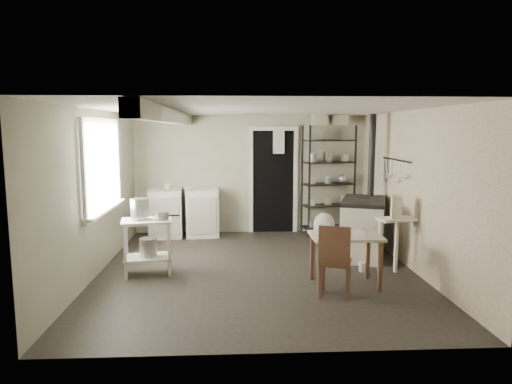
{
  "coord_description": "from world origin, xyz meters",
  "views": [
    {
      "loc": [
        -0.34,
        -6.4,
        2.02
      ],
      "look_at": [
        0.0,
        0.3,
        1.1
      ],
      "focal_mm": 32.0,
      "sensor_mm": 36.0,
      "label": 1
    }
  ],
  "objects_px": {
    "prep_table": "(147,246)",
    "chair": "(336,257)",
    "base_cabinets": "(184,212)",
    "flour_sack": "(324,226)",
    "shelf_rack": "(328,185)",
    "work_table": "(345,257)",
    "stockpot": "(140,208)",
    "stove": "(363,229)"
  },
  "relations": [
    {
      "from": "prep_table",
      "to": "base_cabinets",
      "type": "height_order",
      "value": "base_cabinets"
    },
    {
      "from": "shelf_rack",
      "to": "flour_sack",
      "type": "relative_size",
      "value": 4.36
    },
    {
      "from": "stockpot",
      "to": "chair",
      "type": "relative_size",
      "value": 0.3
    },
    {
      "from": "flour_sack",
      "to": "shelf_rack",
      "type": "bearing_deg",
      "value": 70.29
    },
    {
      "from": "flour_sack",
      "to": "base_cabinets",
      "type": "bearing_deg",
      "value": 173.21
    },
    {
      "from": "stockpot",
      "to": "chair",
      "type": "bearing_deg",
      "value": -20.77
    },
    {
      "from": "stove",
      "to": "stockpot",
      "type": "bearing_deg",
      "value": -148.29
    },
    {
      "from": "base_cabinets",
      "to": "flour_sack",
      "type": "bearing_deg",
      "value": -11.8
    },
    {
      "from": "chair",
      "to": "flour_sack",
      "type": "bearing_deg",
      "value": 99.83
    },
    {
      "from": "base_cabinets",
      "to": "prep_table",
      "type": "bearing_deg",
      "value": -101.63
    },
    {
      "from": "base_cabinets",
      "to": "chair",
      "type": "bearing_deg",
      "value": -61.19
    },
    {
      "from": "shelf_rack",
      "to": "stove",
      "type": "height_order",
      "value": "shelf_rack"
    },
    {
      "from": "chair",
      "to": "flour_sack",
      "type": "distance_m",
      "value": 2.98
    },
    {
      "from": "flour_sack",
      "to": "chair",
      "type": "bearing_deg",
      "value": -98.74
    },
    {
      "from": "stove",
      "to": "chair",
      "type": "relative_size",
      "value": 1.3
    },
    {
      "from": "stockpot",
      "to": "work_table",
      "type": "bearing_deg",
      "value": -12.42
    },
    {
      "from": "stockpot",
      "to": "chair",
      "type": "height_order",
      "value": "stockpot"
    },
    {
      "from": "chair",
      "to": "prep_table",
      "type": "bearing_deg",
      "value": 177.37
    },
    {
      "from": "prep_table",
      "to": "base_cabinets",
      "type": "bearing_deg",
      "value": 83.38
    },
    {
      "from": "prep_table",
      "to": "work_table",
      "type": "distance_m",
      "value": 2.72
    },
    {
      "from": "base_cabinets",
      "to": "chair",
      "type": "distance_m",
      "value": 3.91
    },
    {
      "from": "stockpot",
      "to": "chair",
      "type": "xyz_separation_m",
      "value": [
        2.53,
        -0.96,
        -0.45
      ]
    },
    {
      "from": "flour_sack",
      "to": "work_table",
      "type": "bearing_deg",
      "value": -95.36
    },
    {
      "from": "prep_table",
      "to": "shelf_rack",
      "type": "distance_m",
      "value": 3.94
    },
    {
      "from": "chair",
      "to": "stove",
      "type": "bearing_deg",
      "value": 82.81
    },
    {
      "from": "prep_table",
      "to": "stockpot",
      "type": "relative_size",
      "value": 2.86
    },
    {
      "from": "prep_table",
      "to": "work_table",
      "type": "relative_size",
      "value": 0.88
    },
    {
      "from": "shelf_rack",
      "to": "prep_table",
      "type": "bearing_deg",
      "value": -156.04
    },
    {
      "from": "stockpot",
      "to": "work_table",
      "type": "xyz_separation_m",
      "value": [
        2.74,
        -0.6,
        -0.56
      ]
    },
    {
      "from": "prep_table",
      "to": "shelf_rack",
      "type": "xyz_separation_m",
      "value": [
        3.05,
        2.43,
        0.55
      ]
    },
    {
      "from": "base_cabinets",
      "to": "work_table",
      "type": "height_order",
      "value": "base_cabinets"
    },
    {
      "from": "prep_table",
      "to": "chair",
      "type": "xyz_separation_m",
      "value": [
        2.44,
        -0.95,
        0.08
      ]
    },
    {
      "from": "base_cabinets",
      "to": "work_table",
      "type": "relative_size",
      "value": 1.55
    },
    {
      "from": "shelf_rack",
      "to": "flour_sack",
      "type": "distance_m",
      "value": 0.85
    },
    {
      "from": "stockpot",
      "to": "stove",
      "type": "height_order",
      "value": "stockpot"
    },
    {
      "from": "stove",
      "to": "chair",
      "type": "distance_m",
      "value": 1.91
    },
    {
      "from": "prep_table",
      "to": "chair",
      "type": "bearing_deg",
      "value": -21.2
    },
    {
      "from": "prep_table",
      "to": "flour_sack",
      "type": "height_order",
      "value": "prep_table"
    },
    {
      "from": "stove",
      "to": "flour_sack",
      "type": "bearing_deg",
      "value": 126.32
    },
    {
      "from": "prep_table",
      "to": "chair",
      "type": "distance_m",
      "value": 2.62
    },
    {
      "from": "shelf_rack",
      "to": "chair",
      "type": "bearing_deg",
      "value": -114.74
    },
    {
      "from": "stockpot",
      "to": "work_table",
      "type": "distance_m",
      "value": 2.86
    }
  ]
}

